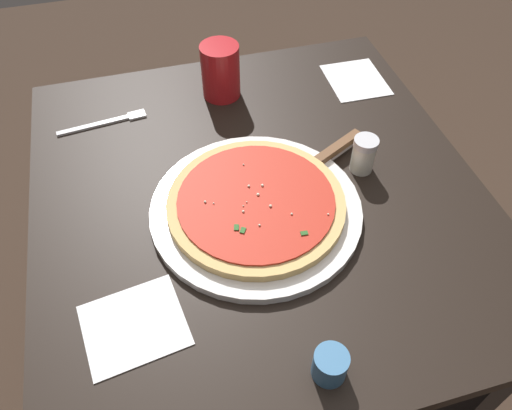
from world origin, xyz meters
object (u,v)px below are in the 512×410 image
napkin_loose_left (134,325)px  parmesan_shaker (365,156)px  pizza (256,203)px  napkin_folded_right (356,80)px  fork (108,122)px  cup_small_sauce (333,364)px  cup_tall_drink (222,71)px  serving_plate (256,210)px  pizza_server (322,159)px

napkin_loose_left → parmesan_shaker: bearing=115.0°
pizza → parmesan_shaker: 0.23m
napkin_folded_right → fork: size_ratio=0.79×
cup_small_sauce → parmesan_shaker: parmesan_shaker is taller
cup_tall_drink → napkin_folded_right: size_ratio=0.81×
fork → parmesan_shaker: size_ratio=2.52×
serving_plate → cup_tall_drink: bearing=176.5°
pizza → napkin_loose_left: 0.29m
cup_tall_drink → cup_small_sauce: (0.67, 0.00, -0.04)m
cup_tall_drink → napkin_loose_left: (0.52, -0.26, -0.06)m
napkin_loose_left → parmesan_shaker: parmesan_shaker is taller
serving_plate → napkin_loose_left: 0.29m
cup_small_sauce → cup_tall_drink: bearing=-179.8°
parmesan_shaker → pizza: bearing=-77.8°
pizza → cup_tall_drink: cup_tall_drink is taller
napkin_loose_left → cup_tall_drink: bearing=153.8°
pizza_server → fork: pizza_server is taller
napkin_folded_right → serving_plate: bearing=-45.4°
napkin_loose_left → fork: 0.49m
pizza → fork: pizza is taller
napkin_loose_left → fork: size_ratio=0.79×
pizza → napkin_folded_right: bearing=134.6°
pizza_server → cup_small_sauce: (0.39, -0.13, 0.00)m
pizza → napkin_loose_left: pizza is taller
napkin_folded_right → parmesan_shaker: 0.30m
pizza → parmesan_shaker: size_ratio=4.24×
napkin_folded_right → fork: bearing=-89.7°
serving_plate → napkin_folded_right: serving_plate is taller
pizza_server → parmesan_shaker: (0.03, 0.07, 0.02)m
serving_plate → cup_small_sauce: size_ratio=7.66×
cup_tall_drink → fork: size_ratio=0.64×
cup_small_sauce → napkin_loose_left: bearing=-119.2°
cup_small_sauce → serving_plate: bearing=-175.6°
pizza_server → cup_tall_drink: size_ratio=1.80×
pizza → pizza_server: pizza is taller
pizza → napkin_folded_right: pizza is taller
cup_small_sauce → pizza_server: bearing=161.6°
serving_plate → parmesan_shaker: bearing=102.2°
pizza → pizza_server: size_ratio=1.45×
napkin_folded_right → parmesan_shaker: size_ratio=2.00×
cup_tall_drink → napkin_loose_left: size_ratio=0.81×
cup_tall_drink → parmesan_shaker: size_ratio=1.62×
pizza → fork: size_ratio=1.68×
serving_plate → parmesan_shaker: 0.23m
fork → napkin_folded_right: bearing=90.3°
serving_plate → cup_tall_drink: cup_tall_drink is taller
serving_plate → napkin_loose_left: serving_plate is taller
pizza_server → cup_tall_drink: bearing=-154.6°
pizza → fork: 0.40m
cup_tall_drink → napkin_folded_right: (0.03, 0.31, -0.06)m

